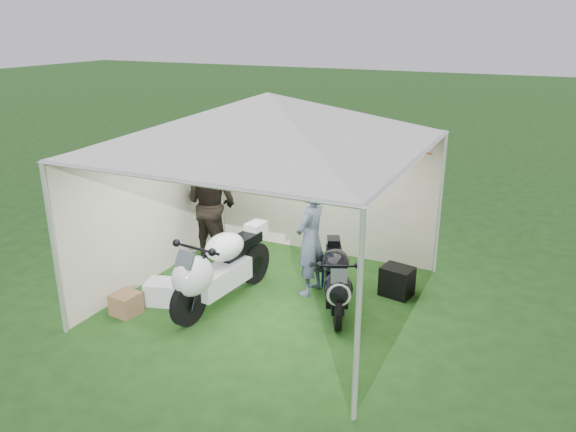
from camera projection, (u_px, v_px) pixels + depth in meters
name	position (u px, v px, depth m)	size (l,w,h in m)	color
ground	(270.00, 298.00, 8.31)	(80.00, 80.00, 0.00)	#1D4316
canopy_tent	(269.00, 124.00, 7.49)	(5.66, 5.66, 3.00)	silver
motorcycle_white	(218.00, 267.00, 7.92)	(0.62, 2.17, 1.07)	black
motorcycle_black	(336.00, 279.00, 7.82)	(0.92, 1.65, 0.87)	black
paddock_stand	(332.00, 277.00, 8.69)	(0.34, 0.21, 0.25)	#0D16AA
person_dark_jacket	(212.00, 203.00, 9.44)	(0.95, 0.74, 1.96)	black
person_blue_jacket	(311.00, 240.00, 8.22)	(0.62, 0.41, 1.70)	slate
equipment_box	(397.00, 281.00, 8.33)	(0.45, 0.36, 0.45)	black
crate_0	(164.00, 292.00, 8.13)	(0.50, 0.39, 0.33)	silver
crate_1	(126.00, 304.00, 7.82)	(0.34, 0.34, 0.31)	brown
crate_2	(173.00, 292.00, 8.25)	(0.30, 0.25, 0.22)	#B6BBBF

